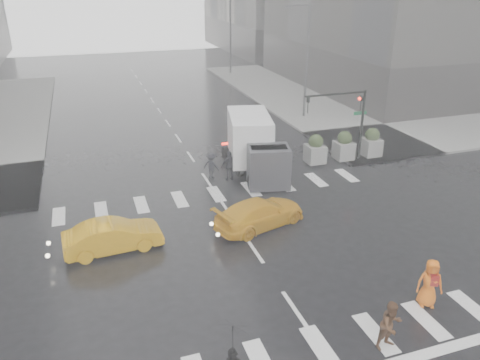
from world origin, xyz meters
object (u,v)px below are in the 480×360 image
object	(u,v)px
traffic_signal_pole	(349,112)
box_truck	(254,144)
pedestrian_orange	(430,283)
pedestrian_brown	(391,325)
taxi_mid	(113,236)

from	to	relation	value
traffic_signal_pole	box_truck	world-z (taller)	traffic_signal_pole
pedestrian_orange	traffic_signal_pole	bearing A→B (deg)	95.86
pedestrian_orange	box_truck	distance (m)	13.66
pedestrian_brown	pedestrian_orange	world-z (taller)	pedestrian_orange
taxi_mid	box_truck	distance (m)	10.74
traffic_signal_pole	pedestrian_orange	size ratio (longest dim) A/B	2.46
pedestrian_brown	traffic_signal_pole	bearing A→B (deg)	56.19
pedestrian_brown	pedestrian_orange	bearing A→B (deg)	19.50
taxi_mid	box_truck	xyz separation A→B (m)	(8.67, 6.25, 1.09)
taxi_mid	pedestrian_brown	bearing A→B (deg)	-142.56
pedestrian_brown	box_truck	world-z (taller)	box_truck
pedestrian_orange	taxi_mid	bearing A→B (deg)	168.87
box_truck	taxi_mid	bearing A→B (deg)	-130.92
traffic_signal_pole	taxi_mid	xyz separation A→B (m)	(-14.68, -6.00, -2.54)
traffic_signal_pole	pedestrian_brown	size ratio (longest dim) A/B	2.67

